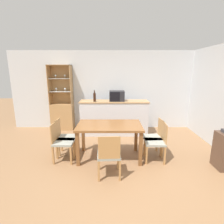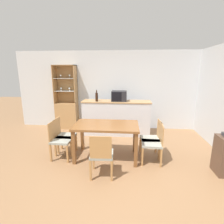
{
  "view_description": "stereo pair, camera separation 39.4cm",
  "coord_description": "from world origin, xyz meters",
  "px_view_note": "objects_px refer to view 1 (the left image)",
  "views": [
    {
      "loc": [
        -0.06,
        -3.2,
        1.93
      ],
      "look_at": [
        -0.06,
        1.19,
        0.88
      ],
      "focal_mm": 28.0,
      "sensor_mm": 36.0,
      "label": 1
    },
    {
      "loc": [
        0.33,
        -3.18,
        1.93
      ],
      "look_at": [
        -0.06,
        1.19,
        0.88
      ],
      "focal_mm": 28.0,
      "sensor_mm": 36.0,
      "label": 2
    }
  ],
  "objects_px": {
    "dining_table": "(109,129)",
    "microwave": "(117,96)",
    "dining_chair_side_left_far": "(65,137)",
    "wine_bottle": "(95,97)",
    "dining_chair_side_right_far": "(154,137)",
    "dining_chair_head_near": "(109,155)",
    "display_cabinet": "(62,111)",
    "dining_chair_side_left_near": "(62,142)",
    "dining_chair_side_right_near": "(157,142)"
  },
  "relations": [
    {
      "from": "dining_chair_side_left_near",
      "to": "wine_bottle",
      "type": "bearing_deg",
      "value": 160.76
    },
    {
      "from": "dining_chair_side_left_far",
      "to": "wine_bottle",
      "type": "relative_size",
      "value": 2.56
    },
    {
      "from": "dining_chair_side_left_far",
      "to": "dining_chair_head_near",
      "type": "bearing_deg",
      "value": 50.55
    },
    {
      "from": "display_cabinet",
      "to": "dining_chair_side_right_far",
      "type": "distance_m",
      "value": 3.21
    },
    {
      "from": "dining_chair_side_right_near",
      "to": "microwave",
      "type": "distance_m",
      "value": 1.98
    },
    {
      "from": "wine_bottle",
      "to": "dining_chair_side_right_far",
      "type": "bearing_deg",
      "value": -40.35
    },
    {
      "from": "display_cabinet",
      "to": "dining_chair_side_right_near",
      "type": "bearing_deg",
      "value": -39.0
    },
    {
      "from": "display_cabinet",
      "to": "dining_chair_side_right_far",
      "type": "bearing_deg",
      "value": -35.49
    },
    {
      "from": "dining_chair_side_right_near",
      "to": "display_cabinet",
      "type": "bearing_deg",
      "value": 54.18
    },
    {
      "from": "display_cabinet",
      "to": "dining_chair_side_left_far",
      "type": "relative_size",
      "value": 2.47
    },
    {
      "from": "display_cabinet",
      "to": "dining_chair_head_near",
      "type": "bearing_deg",
      "value": -59.72
    },
    {
      "from": "dining_chair_side_right_far",
      "to": "wine_bottle",
      "type": "xyz_separation_m",
      "value": [
        -1.47,
        1.25,
        0.74
      ]
    },
    {
      "from": "dining_chair_side_right_far",
      "to": "dining_chair_side_left_near",
      "type": "distance_m",
      "value": 2.06
    },
    {
      "from": "dining_chair_head_near",
      "to": "microwave",
      "type": "height_order",
      "value": "microwave"
    },
    {
      "from": "dining_chair_side_right_near",
      "to": "microwave",
      "type": "height_order",
      "value": "microwave"
    },
    {
      "from": "dining_chair_side_right_far",
      "to": "microwave",
      "type": "relative_size",
      "value": 1.92
    },
    {
      "from": "dining_table",
      "to": "dining_chair_side_left_near",
      "type": "bearing_deg",
      "value": -173.19
    },
    {
      "from": "microwave",
      "to": "dining_chair_head_near",
      "type": "bearing_deg",
      "value": -95.09
    },
    {
      "from": "display_cabinet",
      "to": "dining_chair_head_near",
      "type": "xyz_separation_m",
      "value": [
        1.59,
        -2.72,
        -0.17
      ]
    },
    {
      "from": "dining_table",
      "to": "dining_chair_head_near",
      "type": "height_order",
      "value": "dining_chair_head_near"
    },
    {
      "from": "dining_chair_head_near",
      "to": "dining_chair_side_left_near",
      "type": "xyz_separation_m",
      "value": [
        -1.03,
        0.61,
        0.0
      ]
    },
    {
      "from": "dining_chair_side_left_far",
      "to": "wine_bottle",
      "type": "bearing_deg",
      "value": 155.73
    },
    {
      "from": "wine_bottle",
      "to": "dining_table",
      "type": "bearing_deg",
      "value": -71.99
    },
    {
      "from": "dining_table",
      "to": "dining_chair_side_right_near",
      "type": "relative_size",
      "value": 1.65
    },
    {
      "from": "dining_chair_head_near",
      "to": "dining_chair_side_left_far",
      "type": "relative_size",
      "value": 1.0
    },
    {
      "from": "display_cabinet",
      "to": "dining_table",
      "type": "height_order",
      "value": "display_cabinet"
    },
    {
      "from": "dining_table",
      "to": "dining_chair_side_left_far",
      "type": "xyz_separation_m",
      "value": [
        -1.02,
        0.12,
        -0.24
      ]
    },
    {
      "from": "dining_chair_head_near",
      "to": "dining_chair_side_left_near",
      "type": "relative_size",
      "value": 1.0
    },
    {
      "from": "dining_chair_side_right_far",
      "to": "dining_chair_side_left_near",
      "type": "height_order",
      "value": "same"
    },
    {
      "from": "dining_table",
      "to": "dining_chair_side_right_near",
      "type": "distance_m",
      "value": 1.06
    },
    {
      "from": "display_cabinet",
      "to": "dining_chair_side_left_near",
      "type": "bearing_deg",
      "value": -75.07
    },
    {
      "from": "dining_chair_side_right_near",
      "to": "dining_chair_side_left_near",
      "type": "xyz_separation_m",
      "value": [
        -2.05,
        0.0,
        0.0
      ]
    },
    {
      "from": "display_cabinet",
      "to": "wine_bottle",
      "type": "relative_size",
      "value": 6.33
    },
    {
      "from": "dining_chair_side_right_far",
      "to": "dining_chair_side_right_near",
      "type": "height_order",
      "value": "same"
    },
    {
      "from": "display_cabinet",
      "to": "dining_table",
      "type": "distance_m",
      "value": 2.54
    },
    {
      "from": "dining_chair_side_right_far",
      "to": "dining_chair_side_left_far",
      "type": "relative_size",
      "value": 1.0
    },
    {
      "from": "dining_chair_side_right_far",
      "to": "dining_chair_side_left_far",
      "type": "distance_m",
      "value": 2.05
    },
    {
      "from": "dining_chair_side_left_far",
      "to": "dining_chair_side_left_near",
      "type": "height_order",
      "value": "same"
    },
    {
      "from": "dining_chair_side_right_far",
      "to": "wine_bottle",
      "type": "bearing_deg",
      "value": 45.32
    },
    {
      "from": "display_cabinet",
      "to": "dining_chair_head_near",
      "type": "height_order",
      "value": "display_cabinet"
    },
    {
      "from": "dining_table",
      "to": "dining_chair_side_left_far",
      "type": "height_order",
      "value": "dining_chair_side_left_far"
    },
    {
      "from": "display_cabinet",
      "to": "dining_chair_side_left_near",
      "type": "height_order",
      "value": "display_cabinet"
    },
    {
      "from": "dining_chair_head_near",
      "to": "dining_chair_side_left_near",
      "type": "bearing_deg",
      "value": 146.2
    },
    {
      "from": "dining_table",
      "to": "display_cabinet",
      "type": "bearing_deg",
      "value": 128.59
    },
    {
      "from": "dining_chair_side_right_near",
      "to": "dining_chair_head_near",
      "type": "relative_size",
      "value": 1.0
    },
    {
      "from": "dining_chair_side_left_far",
      "to": "microwave",
      "type": "distance_m",
      "value": 2.0
    },
    {
      "from": "dining_table",
      "to": "wine_bottle",
      "type": "xyz_separation_m",
      "value": [
        -0.45,
        1.38,
        0.5
      ]
    },
    {
      "from": "dining_chair_side_right_far",
      "to": "dining_chair_head_near",
      "type": "height_order",
      "value": "same"
    },
    {
      "from": "dining_table",
      "to": "microwave",
      "type": "distance_m",
      "value": 1.61
    },
    {
      "from": "dining_table",
      "to": "wine_bottle",
      "type": "relative_size",
      "value": 4.24
    }
  ]
}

